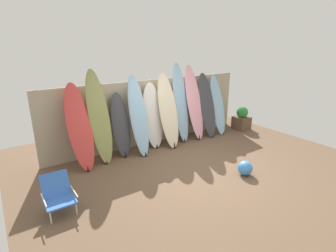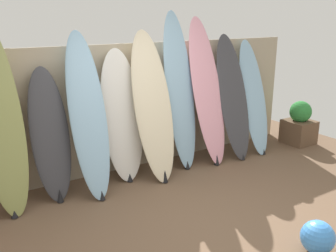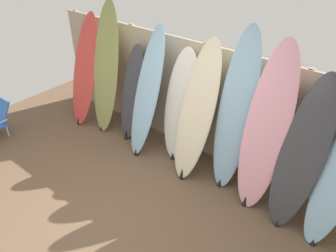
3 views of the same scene
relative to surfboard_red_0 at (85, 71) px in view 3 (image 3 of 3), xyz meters
The scene contains 11 objects.
ground 2.82m from the surfboard_red_0, 35.17° to the right, with size 7.68×7.68×0.00m, color brown.
fence_back 2.22m from the surfboard_red_0, 12.47° to the left, with size 6.08×0.11×1.80m.
surfboard_red_0 is the anchor object (origin of this frame).
surfboard_olive_1 0.51m from the surfboard_red_0, ahead, with size 0.58×0.64×2.21m.
surfboard_charcoal_2 1.05m from the surfboard_red_0, ahead, with size 0.48×0.51×1.60m.
surfboard_skyblue_3 1.48m from the surfboard_red_0, ahead, with size 0.50×0.77×2.01m.
surfboard_white_4 2.01m from the surfboard_red_0, ahead, with size 0.58×0.44×1.77m.
surfboard_cream_5 2.39m from the surfboard_red_0, ahead, with size 0.58×0.74×2.00m.
surfboard_skyblue_6 2.91m from the surfboard_red_0, ahead, with size 0.51×0.53×2.24m.
surfboard_pink_7 3.37m from the surfboard_red_0, ahead, with size 0.61×0.71×2.16m.
surfboard_charcoal_8 3.85m from the surfboard_red_0, ahead, with size 0.55×0.71×1.90m.
Camera 3 is at (2.34, -1.74, 3.30)m, focal length 35.00 mm.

